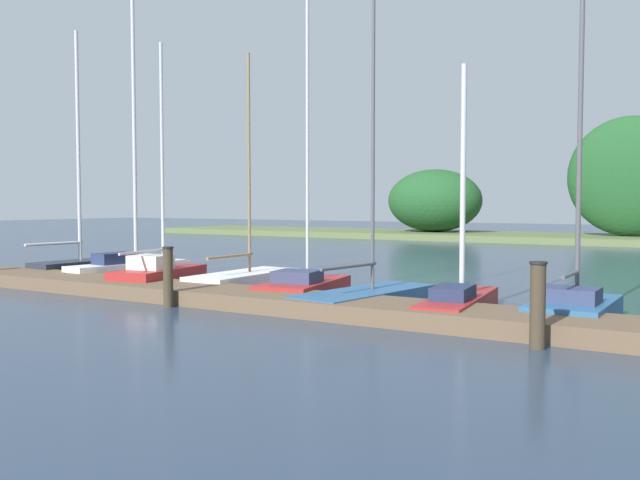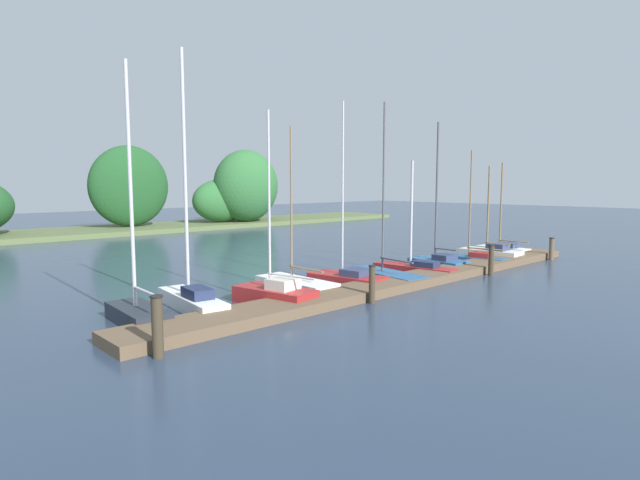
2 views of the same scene
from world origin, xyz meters
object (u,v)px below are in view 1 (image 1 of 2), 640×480
(sailboat_2, at_px, (161,274))
(mooring_piling_2, at_px, (538,305))
(sailboat_0, at_px, (78,262))
(sailboat_7, at_px, (575,304))
(sailboat_6, at_px, (460,299))
(sailboat_3, at_px, (247,278))
(sailboat_1, at_px, (131,263))
(sailboat_4, at_px, (305,284))
(sailboat_5, at_px, (370,294))
(mooring_piling_1, at_px, (168,277))

(sailboat_2, height_order, mooring_piling_2, sailboat_2)
(sailboat_0, bearing_deg, sailboat_7, -88.22)
(sailboat_6, xyz_separation_m, sailboat_7, (2.26, 0.24, 0.04))
(sailboat_3, height_order, mooring_piling_2, sailboat_3)
(sailboat_1, bearing_deg, sailboat_4, -88.31)
(sailboat_7, distance_m, mooring_piling_2, 2.90)
(sailboat_5, bearing_deg, sailboat_2, 100.05)
(sailboat_4, relative_size, mooring_piling_2, 5.33)
(sailboat_7, xyz_separation_m, mooring_piling_1, (-8.14, -2.76, 0.32))
(sailboat_5, bearing_deg, sailboat_3, 84.43)
(sailboat_2, bearing_deg, sailboat_4, -92.60)
(sailboat_6, bearing_deg, sailboat_7, -90.88)
(sailboat_4, bearing_deg, mooring_piling_1, 139.40)
(sailboat_1, height_order, sailboat_7, sailboat_1)
(sailboat_1, xyz_separation_m, sailboat_5, (8.79, -1.04, -0.22))
(sailboat_1, relative_size, sailboat_5, 1.12)
(sailboat_4, xyz_separation_m, mooring_piling_2, (6.40, -3.07, 0.39))
(sailboat_5, bearing_deg, mooring_piling_2, -113.15)
(sailboat_7, bearing_deg, mooring_piling_2, -179.58)
(sailboat_1, distance_m, mooring_piling_2, 13.70)
(sailboat_2, distance_m, sailboat_7, 10.70)
(sailboat_3, relative_size, sailboat_4, 0.85)
(sailboat_3, bearing_deg, sailboat_0, 92.49)
(sailboat_1, height_order, mooring_piling_2, sailboat_1)
(sailboat_2, height_order, sailboat_5, sailboat_5)
(mooring_piling_2, bearing_deg, sailboat_4, 154.37)
(sailboat_7, bearing_deg, sailboat_3, 85.13)
(mooring_piling_2, bearing_deg, sailboat_3, 156.92)
(sailboat_4, xyz_separation_m, sailboat_5, (2.01, -0.41, -0.05))
(sailboat_0, distance_m, sailboat_2, 4.60)
(sailboat_0, distance_m, sailboat_3, 6.52)
(sailboat_1, xyz_separation_m, sailboat_7, (13.19, -0.82, -0.12))
(mooring_piling_2, bearing_deg, mooring_piling_1, 179.15)
(sailboat_2, xyz_separation_m, sailboat_5, (6.30, 0.22, -0.13))
(sailboat_1, xyz_separation_m, sailboat_6, (10.93, -1.06, -0.16))
(sailboat_1, bearing_deg, sailboat_6, -88.51)
(sailboat_3, distance_m, mooring_piling_2, 9.46)
(mooring_piling_1, bearing_deg, sailboat_7, 18.76)
(sailboat_1, distance_m, sailboat_3, 4.50)
(sailboat_6, bearing_deg, sailboat_3, 73.84)
(sailboat_0, bearing_deg, sailboat_6, -89.57)
(sailboat_6, bearing_deg, sailboat_2, 84.55)
(sailboat_7, bearing_deg, sailboat_2, 92.88)
(sailboat_3, xyz_separation_m, sailboat_6, (6.43, -1.06, 0.05))
(sailboat_0, xyz_separation_m, sailboat_5, (10.81, -0.68, -0.19))
(sailboat_3, relative_size, mooring_piling_1, 4.69)
(sailboat_0, bearing_deg, mooring_piling_2, -98.89)
(sailboat_2, distance_m, sailboat_3, 2.37)
(sailboat_2, bearing_deg, sailboat_6, -99.55)
(sailboat_3, bearing_deg, mooring_piling_2, -113.73)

